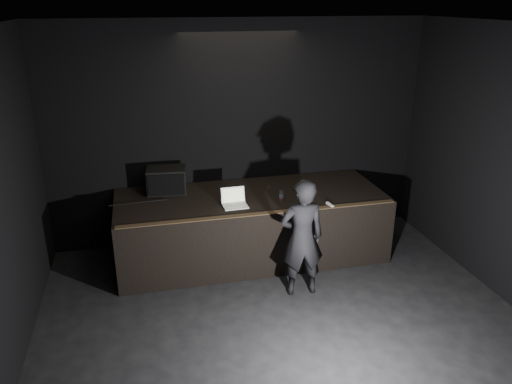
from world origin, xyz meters
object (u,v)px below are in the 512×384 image
at_px(stage_monitor, 167,180).
at_px(beer_can, 281,196).
at_px(person, 302,238).
at_px(laptop, 234,201).
at_px(stage_riser, 251,225).

distance_m(stage_monitor, beer_can, 1.76).
xyz_separation_m(beer_can, person, (0.03, -0.87, -0.26)).
bearing_deg(laptop, stage_monitor, 138.92).
bearing_deg(laptop, beer_can, -2.03).
bearing_deg(stage_riser, laptop, -134.89).
relative_size(stage_monitor, laptop, 1.75).
xyz_separation_m(stage_monitor, laptop, (0.89, -0.73, -0.13)).
relative_size(stage_riser, beer_can, 26.44).
height_order(laptop, beer_can, laptop).
bearing_deg(stage_monitor, laptop, -33.18).
xyz_separation_m(laptop, person, (0.73, -0.88, -0.24)).
distance_m(stage_riser, laptop, 0.72).
relative_size(stage_riser, stage_monitor, 6.51).
distance_m(laptop, beer_can, 0.70).
relative_size(stage_riser, laptop, 11.39).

